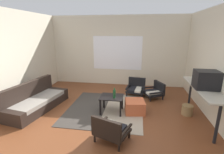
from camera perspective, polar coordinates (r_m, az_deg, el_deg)
ground_plane at (r=4.12m, az=-3.88°, el=-15.31°), size 7.80×7.80×0.00m
far_wall_with_window at (r=6.59m, az=1.90°, el=8.92°), size 5.60×0.13×2.70m
side_wall_left at (r=5.17m, az=-33.57°, el=4.50°), size 0.12×6.60×2.70m
area_rug at (r=4.75m, az=-2.30°, el=-10.78°), size 2.07×2.23×0.01m
couch at (r=5.11m, az=-24.81°, el=-7.60°), size 1.03×1.96×0.74m
coffee_table at (r=4.41m, az=-0.09°, el=-7.86°), size 0.60×0.52×0.45m
armchair_by_window at (r=5.75m, az=8.27°, el=-3.61°), size 0.66×0.65×0.55m
armchair_striped_foreground at (r=3.35m, az=-0.58°, el=-17.77°), size 0.77×0.72×0.57m
armchair_corner at (r=5.58m, az=14.51°, el=-4.63°), size 0.74×0.76×0.52m
ottoman_orange at (r=4.52m, az=7.84°, el=-10.07°), size 0.57×0.57×0.34m
console_shelf at (r=4.42m, az=28.95°, el=-4.08°), size 0.46×1.88×0.85m
crt_television at (r=4.26m, az=29.82°, el=-0.82°), size 0.50×0.41×0.41m
clay_vase at (r=4.75m, az=27.63°, el=-0.23°), size 0.20×0.20×0.32m
glass_bottle at (r=4.25m, az=0.79°, el=-5.79°), size 0.07×0.07×0.27m
wicker_basket at (r=4.79m, az=24.53°, el=-10.32°), size 0.27×0.27×0.26m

